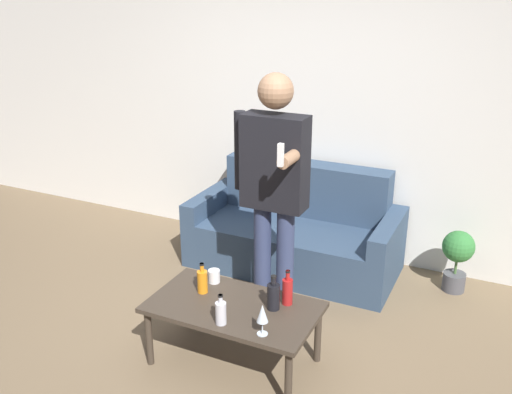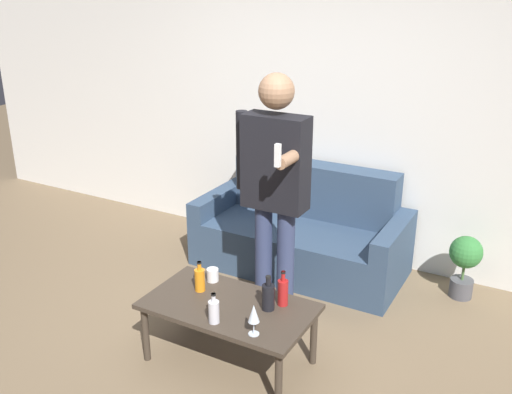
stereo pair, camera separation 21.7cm
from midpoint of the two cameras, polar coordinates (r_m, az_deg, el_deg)
ground_plane at (r=3.74m, az=-8.55°, el=-17.03°), size 16.00×16.00×0.00m
wall_back at (r=4.90m, az=4.30°, el=9.72°), size 8.00×0.06×2.70m
couch at (r=4.83m, az=2.74°, el=-3.56°), size 1.72×0.80×0.85m
coffee_table at (r=3.59m, az=-4.04°, el=-11.37°), size 1.04×0.59×0.42m
bottle_orange at (r=3.53m, az=1.38°, el=-9.37°), size 0.07×0.07×0.23m
bottle_green at (r=3.69m, az=-7.09°, el=-8.34°), size 0.07×0.07×0.20m
bottle_dark at (r=3.37m, az=-5.42°, el=-11.43°), size 0.06×0.06×0.19m
bottle_yellow at (r=3.48m, az=-0.06°, el=-9.87°), size 0.08×0.08×0.22m
wine_glass_near at (r=3.23m, az=-1.32°, el=-11.67°), size 0.07×0.07×0.19m
cup_on_table at (r=3.81m, az=-5.86°, el=-7.90°), size 0.08×0.08×0.09m
person_standing_front at (r=3.80m, az=0.14°, el=1.63°), size 0.51×0.45×1.75m
potted_plant at (r=4.64m, az=18.24°, el=-5.52°), size 0.25×0.25×0.50m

